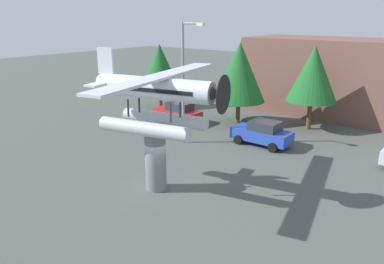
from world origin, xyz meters
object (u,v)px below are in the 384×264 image
Objects in this scene: floatplane_monument at (156,98)px; tree_west at (160,65)px; car_near_red at (178,112)px; streetlight_primary at (185,76)px; tree_center_back at (313,74)px; car_mid_blue at (262,133)px; tree_east at (239,72)px; display_pedestal at (156,160)px; storefront_building at (333,77)px.

tree_west is (-12.97, 13.90, -0.75)m from floatplane_monument.
car_near_red is 6.79m from streetlight_primary.
tree_center_back reaches higher than tree_west.
car_mid_blue is 6.93m from tree_center_back.
tree_east is at bearing -160.73° from tree_center_back.
tree_east reaches higher than tree_west.
car_near_red is (-7.63, 10.56, -0.73)m from display_pedestal.
floatplane_monument is 7.71m from streetlight_primary.
tree_center_back is at bearing -84.96° from storefront_building.
car_mid_blue is 6.89m from tree_east.
display_pedestal is 3.28m from floatplane_monument.
tree_center_back is at bearing -151.71° from car_near_red.
streetlight_primary is 1.35× the size of tree_west.
storefront_building is 2.49× the size of tree_west.
car_near_red is at bearing 136.48° from streetlight_primary.
tree_west is (-9.21, 7.16, -0.69)m from streetlight_primary.
tree_west reaches higher than car_mid_blue.
tree_east is (-4.50, 3.93, 3.42)m from car_mid_blue.
tree_east is (-4.93, -8.26, 0.89)m from storefront_building.
storefront_building reaches higher than tree_east.
storefront_building is (1.16, 21.97, -1.48)m from floatplane_monument.
streetlight_primary reaches higher than tree_east.
display_pedestal is at bearing -75.15° from tree_east.
tree_center_back reaches higher than car_mid_blue.
display_pedestal reaches higher than car_mid_blue.
streetlight_primary is at bearing -37.88° from tree_west.
car_near_red is 8.52m from car_mid_blue.
streetlight_primary is at bearing 118.26° from display_pedestal.
streetlight_primary is 10.46m from tree_center_back.
tree_east is (-0.01, 6.98, -0.53)m from streetlight_primary.
storefront_building reaches higher than tree_west.
car_mid_blue is 14.67m from tree_west.
storefront_building is at bearing 59.17° from tree_east.
car_near_red is at bearing -141.42° from tree_east.
display_pedestal is at bearing 125.86° from car_near_red.
tree_east is at bearing 90.06° from streetlight_primary.
tree_center_back is (1.84, 15.66, 2.85)m from display_pedestal.
tree_west is (-5.21, 3.37, 3.27)m from car_near_red.
floatplane_monument is at bearing -46.98° from tree_west.
tree_west is (-13.70, 4.12, 3.27)m from car_mid_blue.
floatplane_monument is 15.73m from tree_center_back.
floatplane_monument is 1.54× the size of tree_east.
storefront_building is (0.43, 12.19, 2.53)m from car_mid_blue.
car_near_red is at bearing -5.04° from car_mid_blue.
car_mid_blue is 0.27× the size of storefront_building.
storefront_building is 9.66m from tree_east.
streetlight_primary is at bearing -121.62° from tree_center_back.
tree_west is at bearing 142.12° from streetlight_primary.
tree_west is at bearing -16.72° from car_mid_blue.
tree_center_back is (0.56, -6.34, 1.05)m from storefront_building.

